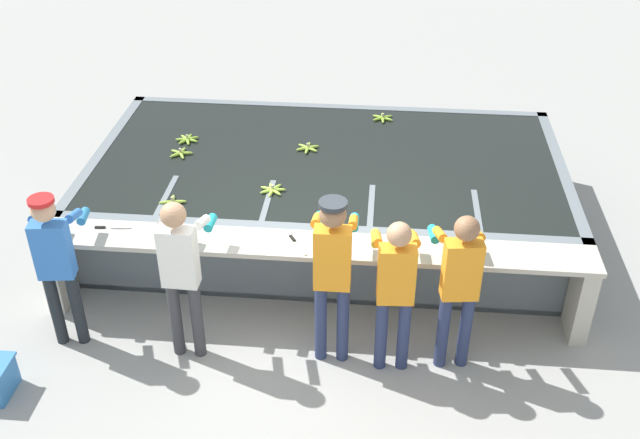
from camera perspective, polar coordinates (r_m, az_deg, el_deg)
ground_plane at (r=7.38m, az=-0.77°, el=-8.51°), size 80.00×80.00×0.00m
wash_tank at (r=8.65m, az=0.53°, el=2.04°), size 5.30×2.94×0.89m
work_ledge at (r=7.14m, az=-0.62°, el=-3.42°), size 5.30×0.45×0.89m
worker_0 at (r=7.10m, az=-19.49°, el=-2.70°), size 0.46×0.73×1.60m
worker_1 at (r=6.66m, az=-10.54°, el=-3.48°), size 0.42×0.72×1.65m
worker_2 at (r=6.47m, az=0.97°, el=-3.49°), size 0.41×0.72×1.71m
worker_3 at (r=6.48m, az=5.77°, el=-4.85°), size 0.44×0.72×1.57m
worker_4 at (r=6.56m, az=10.58°, el=-4.44°), size 0.46×0.73×1.61m
banana_bunch_floating_0 at (r=7.82m, az=-3.64°, el=2.28°), size 0.28×0.28×0.08m
banana_bunch_floating_1 at (r=8.66m, az=-10.58°, el=5.00°), size 0.27×0.27×0.08m
banana_bunch_floating_2 at (r=7.75m, az=-11.16°, el=1.33°), size 0.28×0.28×0.08m
banana_bunch_floating_3 at (r=9.38m, az=4.80°, el=7.73°), size 0.27×0.28×0.08m
banana_bunch_floating_4 at (r=8.96m, az=-10.07°, el=6.04°), size 0.28×0.28×0.08m
banana_bunch_floating_5 at (r=8.63m, az=-0.94°, el=5.49°), size 0.27×0.28×0.08m
knife_0 at (r=7.02m, az=-1.88°, el=-1.72°), size 0.21×0.31×0.02m
knife_1 at (r=7.50m, az=-15.89°, el=-0.58°), size 0.35×0.06×0.02m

